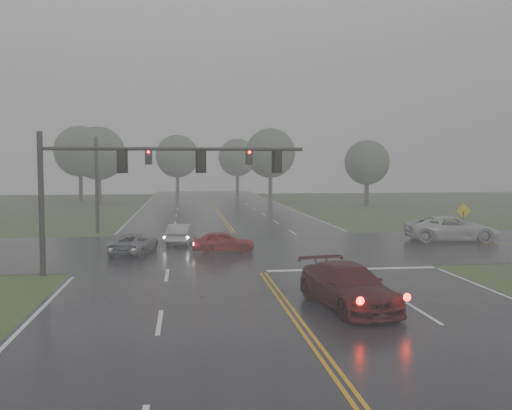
{
  "coord_description": "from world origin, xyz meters",
  "views": [
    {
      "loc": [
        -3.65,
        -12.5,
        5.13
      ],
      "look_at": [
        -0.07,
        16.0,
        3.12
      ],
      "focal_mm": 40.0,
      "sensor_mm": 36.0,
      "label": 1
    }
  ],
  "objects": [
    {
      "name": "sedan_maroon",
      "position": [
        2.14,
        7.1,
        0.0
      ],
      "size": [
        3.05,
        5.6,
        1.54
      ],
      "primitive_type": "imported",
      "rotation": [
        0.0,
        0.0,
        0.18
      ],
      "color": "#3E0B0C",
      "rests_on": "ground"
    },
    {
      "name": "signal_gantry_far",
      "position": [
        -6.2,
        31.53,
        5.11
      ],
      "size": [
        12.97,
        0.37,
        7.26
      ],
      "color": "black",
      "rests_on": "ground"
    },
    {
      "name": "sedan_red",
      "position": [
        -1.41,
        20.71,
        0.0
      ],
      "size": [
        3.7,
        1.54,
        1.25
      ],
      "primitive_type": "imported",
      "rotation": [
        0.0,
        0.0,
        1.55
      ],
      "color": "maroon",
      "rests_on": "ground"
    },
    {
      "name": "sedan_silver",
      "position": [
        -3.91,
        24.71,
        0.0
      ],
      "size": [
        2.0,
        4.17,
        1.32
      ],
      "primitive_type": "imported",
      "rotation": [
        0.0,
        0.0,
        2.99
      ],
      "color": "#9D9EA4",
      "rests_on": "ground"
    },
    {
      "name": "car_grey",
      "position": [
        -6.57,
        20.84,
        0.0
      ],
      "size": [
        2.9,
        4.57,
        1.17
      ],
      "primitive_type": "imported",
      "rotation": [
        0.0,
        0.0,
        2.9
      ],
      "color": "slate",
      "rests_on": "ground"
    },
    {
      "name": "cross_street",
      "position": [
        0.0,
        22.0,
        0.0
      ],
      "size": [
        120.0,
        14.0,
        0.02
      ],
      "primitive_type": "cube",
      "color": "black",
      "rests_on": "ground"
    },
    {
      "name": "tree_nw_a",
      "position": [
        -14.59,
        62.82,
        6.62
      ],
      "size": [
        6.86,
        6.86,
        10.07
      ],
      "color": "#2F281F",
      "rests_on": "ground"
    },
    {
      "name": "pickup_white",
      "position": [
        14.2,
        23.71,
        0.0
      ],
      "size": [
        6.42,
        3.58,
        1.7
      ],
      "primitive_type": "imported",
      "rotation": [
        0.0,
        0.0,
        1.44
      ],
      "color": "silver",
      "rests_on": "ground"
    },
    {
      "name": "tree_e_near",
      "position": [
        19.24,
        57.28,
        5.47
      ],
      "size": [
        5.67,
        5.67,
        8.33
      ],
      "color": "#2F281F",
      "rests_on": "ground"
    },
    {
      "name": "tree_n_far",
      "position": [
        5.72,
        88.72,
        6.49
      ],
      "size": [
        6.72,
        6.72,
        9.87
      ],
      "color": "#2F281F",
      "rests_on": "ground"
    },
    {
      "name": "stop_bar",
      "position": [
        4.5,
        14.4,
        0.0
      ],
      "size": [
        8.5,
        0.5,
        0.01
      ],
      "primitive_type": "cube",
      "color": "silver",
      "rests_on": "ground"
    },
    {
      "name": "tree_nw_b",
      "position": [
        -18.5,
        72.07,
        7.1
      ],
      "size": [
        7.35,
        7.35,
        10.79
      ],
      "color": "#2F281F",
      "rests_on": "ground"
    },
    {
      "name": "ground",
      "position": [
        0.0,
        0.0,
        0.0
      ],
      "size": [
        180.0,
        180.0,
        0.0
      ],
      "primitive_type": "plane",
      "color": "#33481F",
      "rests_on": "ground"
    },
    {
      "name": "sign_diamond_east",
      "position": [
        15.18,
        24.06,
        1.71
      ],
      "size": [
        1.06,
        0.09,
        2.54
      ],
      "rotation": [
        0.0,
        0.0,
        -0.02
      ],
      "color": "black",
      "rests_on": "ground"
    },
    {
      "name": "tree_ne_a",
      "position": [
        8.58,
        68.3,
        6.85
      ],
      "size": [
        7.09,
        7.09,
        10.42
      ],
      "color": "#2F281F",
      "rests_on": "ground"
    },
    {
      "name": "main_road",
      "position": [
        0.0,
        20.0,
        0.0
      ],
      "size": [
        18.0,
        160.0,
        0.02
      ],
      "primitive_type": "cube",
      "color": "black",
      "rests_on": "ground"
    },
    {
      "name": "tree_n_mid",
      "position": [
        -4.75,
        78.48,
        6.54
      ],
      "size": [
        6.77,
        6.77,
        9.94
      ],
      "color": "#2F281F",
      "rests_on": "ground"
    },
    {
      "name": "signal_gantry_near",
      "position": [
        -6.39,
        14.67,
        4.7
      ],
      "size": [
        12.35,
        0.29,
        6.68
      ],
      "color": "black",
      "rests_on": "ground"
    }
  ]
}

